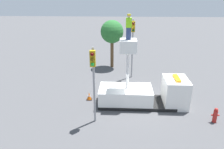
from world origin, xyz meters
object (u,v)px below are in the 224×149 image
bucket_truck (144,93)px  traffic_light_pole (93,71)px  traffic_cone_rear (89,96)px  tree_left_bg (112,32)px  worker (129,27)px  traffic_light_across (133,38)px  fire_hydrant (215,115)px

bucket_truck → traffic_light_pole: (-3.49, -2.68, 2.71)m
traffic_cone_rear → tree_left_bg: size_ratio=0.12×
worker → traffic_cone_rear: worker is taller
worker → traffic_cone_rear: 6.47m
traffic_light_across → fire_hydrant: (5.31, -7.85, -3.57)m
worker → traffic_light_across: 5.90m
worker → fire_hydrant: (5.89, -2.29, -5.46)m
worker → traffic_light_across: worker is taller
bucket_truck → traffic_light_pole: traffic_light_pole is taller
traffic_cone_rear → traffic_light_pole: bearing=-75.2°
traffic_light_across → fire_hydrant: size_ratio=5.46×
worker → bucket_truck: bearing=0.0°
traffic_light_pole → tree_left_bg: tree_left_bg is taller
traffic_light_across → tree_left_bg: bearing=123.6°
traffic_light_across → worker: bearing=-96.0°
traffic_cone_rear → fire_hydrant: bearing=-17.5°
fire_hydrant → tree_left_bg: bearing=123.9°
traffic_cone_rear → tree_left_bg: tree_left_bg is taller
traffic_light_pole → traffic_cone_rear: (-0.85, 3.20, -3.36)m
traffic_light_across → traffic_cone_rear: (-3.62, -5.03, -3.79)m
traffic_light_across → tree_left_bg: traffic_light_across is taller
bucket_truck → traffic_cone_rear: 4.42m
bucket_truck → fire_hydrant: bucket_truck is taller
bucket_truck → traffic_light_across: traffic_light_across is taller
fire_hydrant → tree_left_bg: size_ratio=0.20×
fire_hydrant → traffic_cone_rear: size_ratio=1.66×
bucket_truck → traffic_light_pole: size_ratio=1.30×
bucket_truck → tree_left_bg: 9.73m
traffic_light_pole → tree_left_bg: bearing=86.8°
worker → fire_hydrant: bearing=-21.3°
fire_hydrant → traffic_cone_rear: bearing=162.5°
traffic_light_pole → fire_hydrant: 8.68m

